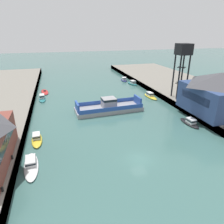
# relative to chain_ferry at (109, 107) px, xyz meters

# --- Properties ---
(ground_plane) EXTENTS (400.00, 400.00, 0.00)m
(ground_plane) POSITION_rel_chain_ferry_xyz_m (-0.73, -23.34, -1.13)
(ground_plane) COLOR #3D6660
(quay_right) EXTENTS (28.00, 140.00, 1.71)m
(quay_right) POSITION_rel_chain_ferry_xyz_m (32.76, -3.34, -0.27)
(quay_right) COLOR gray
(quay_right) RESTS_ON ground
(chain_ferry) EXTENTS (18.52, 7.24, 3.73)m
(chain_ferry) POSITION_rel_chain_ferry_xyz_m (0.00, 0.00, 0.00)
(chain_ferry) COLOR #939399
(chain_ferry) RESTS_ON ground
(moored_boat_near_left) EXTENTS (2.37, 6.58, 1.40)m
(moored_boat_near_left) POSITION_rel_chain_ferry_xyz_m (-18.10, -11.92, -0.61)
(moored_boat_near_left) COLOR yellow
(moored_boat_near_left) RESTS_ON ground
(moored_boat_near_right) EXTENTS (2.28, 7.06, 1.59)m
(moored_boat_near_right) POSITION_rel_chain_ferry_xyz_m (-18.05, 15.54, -0.52)
(moored_boat_near_right) COLOR #237075
(moored_boat_near_right) RESTS_ON ground
(moored_boat_mid_left) EXTENTS (3.19, 6.86, 1.60)m
(moored_boat_mid_left) POSITION_rel_chain_ferry_xyz_m (15.80, 33.53, -0.53)
(moored_boat_mid_left) COLOR navy
(moored_boat_mid_left) RESTS_ON ground
(moored_boat_mid_right) EXTENTS (2.82, 8.08, 1.31)m
(moored_boat_mid_right) POSITION_rel_chain_ferry_xyz_m (-18.47, -20.48, -0.64)
(moored_boat_mid_right) COLOR white
(moored_boat_mid_right) RESTS_ON ground
(moored_boat_far_left) EXTENTS (2.41, 6.36, 1.57)m
(moored_boat_far_left) POSITION_rel_chain_ferry_xyz_m (16.23, -13.49, -0.54)
(moored_boat_far_left) COLOR black
(moored_boat_far_left) RESTS_ON ground
(moored_boat_far_right) EXTENTS (3.27, 7.89, 0.94)m
(moored_boat_far_right) POSITION_rel_chain_ferry_xyz_m (-17.52, 23.60, -0.90)
(moored_boat_far_right) COLOR red
(moored_boat_far_right) RESTS_ON ground
(moored_boat_upstream_a) EXTENTS (3.20, 6.97, 1.66)m
(moored_boat_upstream_a) POSITION_rel_chain_ferry_xyz_m (17.06, 26.32, -0.51)
(moored_boat_upstream_a) COLOR #237075
(moored_boat_upstream_a) RESTS_ON ground
(moored_boat_upstream_b) EXTENTS (2.55, 7.45, 1.60)m
(moored_boat_upstream_b) POSITION_rel_chain_ferry_xyz_m (16.46, 8.39, -0.53)
(moored_boat_upstream_b) COLOR yellow
(moored_boat_upstream_b) RESTS_ON ground
(warehouse_shed) EXTENTS (13.53, 14.41, 9.79)m
(warehouse_shed) POSITION_rel_chain_ferry_xyz_m (24.62, -11.70, 5.47)
(warehouse_shed) COLOR navy
(warehouse_shed) RESTS_ON quay_right
(crane_tower) EXTENTS (3.75, 3.75, 15.60)m
(crane_tower) POSITION_rel_chain_ferry_xyz_m (22.27, 1.39, 13.16)
(crane_tower) COLOR black
(crane_tower) RESTS_ON quay_right
(bollard_left_fore) EXTENTS (0.32, 0.32, 0.71)m
(bollard_left_fore) POSITION_rel_chain_ferry_xyz_m (-21.06, -27.34, 0.97)
(bollard_left_fore) COLOR black
(bollard_left_fore) RESTS_ON quay_left
(bollard_left_mid) EXTENTS (0.32, 0.32, 0.71)m
(bollard_left_mid) POSITION_rel_chain_ferry_xyz_m (-21.06, -20.12, 0.97)
(bollard_left_mid) COLOR black
(bollard_left_mid) RESTS_ON quay_left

